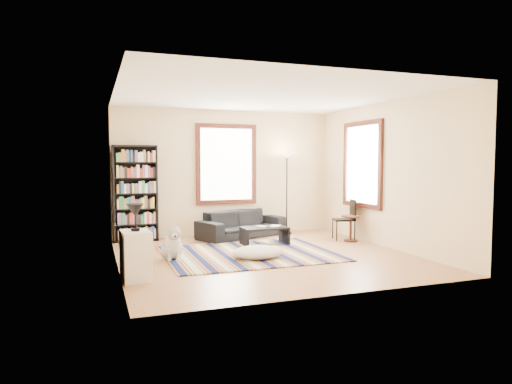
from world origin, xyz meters
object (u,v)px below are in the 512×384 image
object	(u,v)px
bookshelf	(135,193)
floor_lamp	(287,193)
dog	(172,243)
coffee_table	(265,236)
side_table	(351,228)
white_cabinet	(136,256)
floor_cushion	(258,252)
folding_chair	(344,220)
sofa	(241,224)

from	to	relation	value
bookshelf	floor_lamp	world-z (taller)	bookshelf
dog	coffee_table	bearing A→B (deg)	19.98
bookshelf	dog	bearing A→B (deg)	-78.53
dog	side_table	bearing A→B (deg)	7.32
side_table	white_cabinet	distance (m)	4.81
floor_cushion	dog	size ratio (longest dim) A/B	1.55
white_cabinet	floor_cushion	bearing A→B (deg)	15.03
coffee_table	dog	size ratio (longest dim) A/B	1.56
coffee_table	folding_chair	world-z (taller)	folding_chair
bookshelf	side_table	xyz separation A→B (m)	(4.22, -1.55, -0.73)
bookshelf	white_cabinet	distance (m)	3.32
floor_cushion	white_cabinet	world-z (taller)	white_cabinet
bookshelf	white_cabinet	xyz separation A→B (m)	(-0.28, -3.24, -0.65)
sofa	floor_lamp	world-z (taller)	floor_lamp
sofa	bookshelf	size ratio (longest dim) A/B	1.00
coffee_table	side_table	xyz separation A→B (m)	(1.84, -0.22, 0.09)
floor_lamp	coffee_table	bearing A→B (deg)	-130.39
floor_lamp	white_cabinet	xyz separation A→B (m)	(-3.64, -3.07, -0.58)
bookshelf	coffee_table	distance (m)	2.84
bookshelf	dog	world-z (taller)	bookshelf
dog	floor_lamp	bearing A→B (deg)	32.35
folding_chair	floor_lamp	bearing A→B (deg)	140.72
floor_lamp	folding_chair	size ratio (longest dim) A/B	2.16
floor_cushion	side_table	bearing A→B (deg)	21.29
coffee_table	side_table	size ratio (longest dim) A/B	1.67
sofa	coffee_table	bearing A→B (deg)	-104.78
floor_cushion	coffee_table	bearing A→B (deg)	63.96
bookshelf	floor_lamp	size ratio (longest dim) A/B	1.08
floor_cushion	floor_lamp	distance (m)	2.90
floor_lamp	white_cabinet	size ratio (longest dim) A/B	2.66
sofa	side_table	world-z (taller)	sofa
coffee_table	floor_lamp	bearing A→B (deg)	49.61
white_cabinet	bookshelf	bearing A→B (deg)	80.10
sofa	dog	distance (m)	2.54
sofa	bookshelf	xyz separation A→B (m)	(-2.23, 0.27, 0.71)
sofa	floor_lamp	xyz separation A→B (m)	(1.13, 0.10, 0.64)
sofa	dog	xyz separation A→B (m)	(-1.82, -1.77, -0.00)
coffee_table	bookshelf	bearing A→B (deg)	150.82
sofa	side_table	xyz separation A→B (m)	(1.98, -1.28, -0.02)
bookshelf	folding_chair	distance (m)	4.41
bookshelf	side_table	size ratio (longest dim) A/B	3.70
bookshelf	coffee_table	world-z (taller)	bookshelf
white_cabinet	dog	bearing A→B (deg)	54.92
sofa	floor_cushion	xyz separation A→B (m)	(-0.43, -2.22, -0.18)
floor_lamp	white_cabinet	distance (m)	4.80
floor_cushion	folding_chair	world-z (taller)	folding_chair
folding_chair	dog	distance (m)	3.82
white_cabinet	dog	world-z (taller)	white_cabinet
floor_lamp	sofa	bearing A→B (deg)	-174.92
folding_chair	dog	bearing A→B (deg)	-153.27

